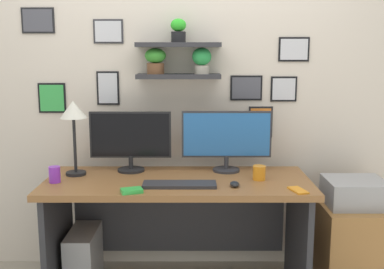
{
  "coord_description": "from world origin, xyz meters",
  "views": [
    {
      "loc": [
        0.09,
        -2.87,
        1.55
      ],
      "look_at": [
        0.1,
        0.05,
        1.03
      ],
      "focal_mm": 43.97,
      "sensor_mm": 36.0,
      "label": 1
    }
  ],
  "objects": [
    {
      "name": "back_wall_assembly",
      "position": [
        -0.0,
        0.44,
        1.35
      ],
      "size": [
        4.4,
        0.24,
        2.7
      ],
      "color": "beige",
      "rests_on": "ground"
    },
    {
      "name": "desk",
      "position": [
        0.0,
        0.06,
        0.54
      ],
      "size": [
        1.67,
        0.68,
        0.75
      ],
      "color": "brown",
      "rests_on": "ground"
    },
    {
      "name": "monitor_left",
      "position": [
        -0.32,
        0.22,
        0.97
      ],
      "size": [
        0.54,
        0.18,
        0.4
      ],
      "color": "black",
      "rests_on": "desk"
    },
    {
      "name": "monitor_right",
      "position": [
        0.32,
        0.22,
        0.98
      ],
      "size": [
        0.6,
        0.18,
        0.41
      ],
      "color": "#2D2D33",
      "rests_on": "desk"
    },
    {
      "name": "keyboard",
      "position": [
        0.02,
        -0.15,
        0.76
      ],
      "size": [
        0.44,
        0.14,
        0.02
      ],
      "primitive_type": "cube",
      "color": "#2D2D33",
      "rests_on": "desk"
    },
    {
      "name": "computer_mouse",
      "position": [
        0.35,
        -0.16,
        0.77
      ],
      "size": [
        0.06,
        0.09,
        0.03
      ],
      "primitive_type": "ellipsoid",
      "color": "black",
      "rests_on": "desk"
    },
    {
      "name": "desk_lamp",
      "position": [
        -0.67,
        0.11,
        1.13
      ],
      "size": [
        0.17,
        0.17,
        0.49
      ],
      "color": "black",
      "rests_on": "desk"
    },
    {
      "name": "cell_phone",
      "position": [
        0.7,
        -0.25,
        0.76
      ],
      "size": [
        0.11,
        0.15,
        0.01
      ],
      "primitive_type": "cube",
      "rotation": [
        0.0,
        0.0,
        0.28
      ],
      "color": "orange",
      "rests_on": "desk"
    },
    {
      "name": "coffee_mug",
      "position": [
        0.51,
        -0.01,
        0.8
      ],
      "size": [
        0.08,
        0.08,
        0.09
      ],
      "primitive_type": "cylinder",
      "color": "orange",
      "rests_on": "desk"
    },
    {
      "name": "pen_cup",
      "position": [
        -0.76,
        -0.07,
        0.8
      ],
      "size": [
        0.07,
        0.07,
        0.1
      ],
      "primitive_type": "cylinder",
      "color": "purple",
      "rests_on": "desk"
    },
    {
      "name": "scissors_tray",
      "position": [
        -0.26,
        -0.28,
        0.76
      ],
      "size": [
        0.14,
        0.11,
        0.02
      ],
      "primitive_type": "cube",
      "rotation": [
        0.0,
        0.0,
        0.33
      ],
      "color": "green",
      "rests_on": "desk"
    },
    {
      "name": "drawer_cabinet",
      "position": [
        1.16,
        0.09,
        0.28
      ],
      "size": [
        0.44,
        0.5,
        0.55
      ],
      "primitive_type": "cube",
      "color": "#9E6B38",
      "rests_on": "ground"
    },
    {
      "name": "printer",
      "position": [
        1.16,
        0.09,
        0.64
      ],
      "size": [
        0.38,
        0.34,
        0.17
      ],
      "primitive_type": "cube",
      "color": "#9E9EA3",
      "rests_on": "drawer_cabinet"
    },
    {
      "name": "computer_tower_left",
      "position": [
        -0.63,
        0.06,
        0.19
      ],
      "size": [
        0.18,
        0.4,
        0.38
      ],
      "primitive_type": "cube",
      "color": "#99999E",
      "rests_on": "ground"
    }
  ]
}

